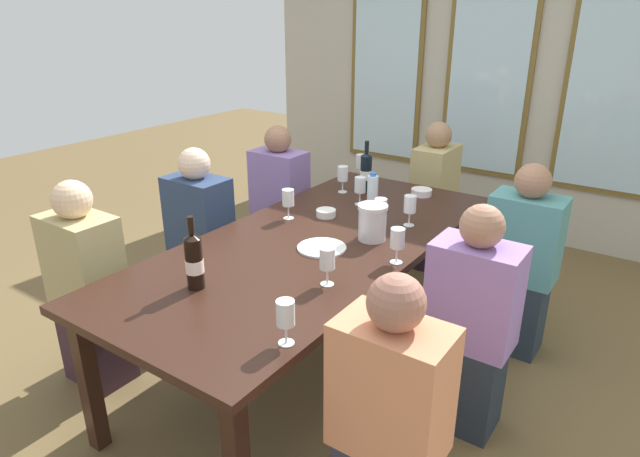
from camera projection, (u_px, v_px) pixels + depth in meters
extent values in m
plane|color=brown|center=(315.00, 359.00, 3.13)|extent=(12.00, 12.00, 0.00)
cube|color=#B6B09F|center=(492.00, 61.00, 4.52)|extent=(4.26, 0.06, 2.90)
cube|color=brown|center=(387.00, 56.00, 4.99)|extent=(0.72, 0.03, 1.88)
cube|color=silver|center=(386.00, 56.00, 4.97)|extent=(0.64, 0.01, 1.80)
cube|color=brown|center=(490.00, 62.00, 4.49)|extent=(0.72, 0.03, 1.88)
cube|color=silver|center=(489.00, 62.00, 4.47)|extent=(0.64, 0.01, 1.80)
cube|color=brown|center=(619.00, 69.00, 3.98)|extent=(0.72, 0.03, 1.88)
cube|color=silver|center=(618.00, 69.00, 3.97)|extent=(0.64, 0.01, 1.80)
cube|color=#311B13|center=(315.00, 244.00, 2.86)|extent=(1.06, 2.38, 0.04)
cube|color=#311B13|center=(89.00, 381.00, 2.40)|extent=(0.07, 0.07, 0.70)
cube|color=#311B13|center=(352.00, 227.00, 4.07)|extent=(0.07, 0.07, 0.70)
cube|color=#311B13|center=(465.00, 256.00, 3.61)|extent=(0.07, 0.07, 0.70)
cylinder|color=white|center=(322.00, 248.00, 2.75)|extent=(0.25, 0.25, 0.01)
cylinder|color=silver|center=(372.00, 224.00, 2.83)|extent=(0.14, 0.14, 0.17)
cylinder|color=silver|center=(373.00, 207.00, 2.80)|extent=(0.16, 0.16, 0.02)
cylinder|color=black|center=(366.00, 173.00, 3.60)|extent=(0.07, 0.07, 0.23)
cone|color=black|center=(367.00, 154.00, 3.55)|extent=(0.07, 0.07, 0.02)
cylinder|color=black|center=(367.00, 147.00, 3.53)|extent=(0.03, 0.03, 0.08)
cylinder|color=white|center=(366.00, 175.00, 3.60)|extent=(0.08, 0.08, 0.06)
cylinder|color=black|center=(194.00, 263.00, 2.33)|extent=(0.08, 0.07, 0.23)
cone|color=black|center=(192.00, 236.00, 2.29)|extent=(0.08, 0.07, 0.02)
cylinder|color=black|center=(191.00, 225.00, 2.27)|extent=(0.03, 0.03, 0.08)
cylinder|color=#F5E3D0|center=(195.00, 266.00, 2.34)|extent=(0.08, 0.08, 0.06)
cylinder|color=white|center=(421.00, 192.00, 3.53)|extent=(0.13, 0.13, 0.04)
cylinder|color=white|center=(326.00, 213.00, 3.17)|extent=(0.11, 0.11, 0.04)
cylinder|color=white|center=(372.00, 194.00, 3.21)|extent=(0.06, 0.06, 0.22)
cylinder|color=blue|center=(373.00, 174.00, 3.16)|extent=(0.04, 0.04, 0.02)
cylinder|color=white|center=(286.00, 343.00, 1.98)|extent=(0.06, 0.06, 0.00)
cylinder|color=white|center=(286.00, 334.00, 1.97)|extent=(0.01, 0.01, 0.07)
cylinder|color=white|center=(285.00, 313.00, 1.93)|extent=(0.07, 0.07, 0.09)
cylinder|color=maroon|center=(286.00, 322.00, 1.95)|extent=(0.06, 0.06, 0.02)
cylinder|color=white|center=(342.00, 192.00, 3.59)|extent=(0.06, 0.06, 0.00)
cylinder|color=white|center=(343.00, 186.00, 3.58)|extent=(0.01, 0.01, 0.07)
cylinder|color=white|center=(343.00, 174.00, 3.55)|extent=(0.07, 0.07, 0.09)
cylinder|color=beige|center=(343.00, 179.00, 3.56)|extent=(0.06, 0.06, 0.02)
cylinder|color=white|center=(289.00, 218.00, 3.15)|extent=(0.06, 0.06, 0.00)
cylinder|color=white|center=(288.00, 212.00, 3.13)|extent=(0.01, 0.01, 0.07)
cylinder|color=white|center=(288.00, 198.00, 3.10)|extent=(0.07, 0.07, 0.09)
cylinder|color=beige|center=(288.00, 204.00, 3.11)|extent=(0.06, 0.06, 0.02)
cylinder|color=white|center=(327.00, 284.00, 2.40)|extent=(0.06, 0.06, 0.00)
cylinder|color=white|center=(327.00, 276.00, 2.38)|extent=(0.01, 0.01, 0.07)
cylinder|color=white|center=(327.00, 258.00, 2.35)|extent=(0.07, 0.07, 0.09)
cylinder|color=white|center=(396.00, 262.00, 2.61)|extent=(0.06, 0.06, 0.00)
cylinder|color=white|center=(397.00, 254.00, 2.59)|extent=(0.01, 0.01, 0.07)
cylinder|color=white|center=(398.00, 238.00, 2.56)|extent=(0.07, 0.07, 0.09)
cylinder|color=white|center=(360.00, 204.00, 3.37)|extent=(0.06, 0.06, 0.00)
cylinder|color=white|center=(360.00, 198.00, 3.36)|extent=(0.01, 0.01, 0.07)
cylinder|color=white|center=(360.00, 185.00, 3.32)|extent=(0.07, 0.07, 0.09)
cylinder|color=beige|center=(360.00, 190.00, 3.34)|extent=(0.06, 0.06, 0.02)
cylinder|color=white|center=(409.00, 225.00, 3.05)|extent=(0.06, 0.06, 0.00)
cylinder|color=white|center=(409.00, 218.00, 3.03)|extent=(0.01, 0.01, 0.07)
cylinder|color=white|center=(410.00, 204.00, 3.00)|extent=(0.07, 0.07, 0.09)
cylinder|color=white|center=(360.00, 178.00, 3.88)|extent=(0.06, 0.06, 0.00)
cylinder|color=white|center=(360.00, 173.00, 3.86)|extent=(0.01, 0.01, 0.07)
cylinder|color=white|center=(361.00, 161.00, 3.83)|extent=(0.07, 0.07, 0.09)
cylinder|color=beige|center=(361.00, 166.00, 3.84)|extent=(0.06, 0.06, 0.03)
cylinder|color=white|center=(380.00, 229.00, 3.00)|extent=(0.06, 0.06, 0.00)
cylinder|color=white|center=(380.00, 222.00, 2.99)|extent=(0.01, 0.01, 0.07)
cylinder|color=white|center=(381.00, 207.00, 2.95)|extent=(0.07, 0.07, 0.09)
cylinder|color=maroon|center=(380.00, 212.00, 2.96)|extent=(0.06, 0.06, 0.03)
cube|color=#39232D|center=(97.00, 341.00, 2.91)|extent=(0.32, 0.24, 0.45)
cube|color=tan|center=(83.00, 262.00, 2.73)|extent=(0.38, 0.24, 0.48)
sphere|color=beige|center=(72.00, 200.00, 2.61)|extent=(0.19, 0.19, 0.19)
cube|color=#DB865D|center=(391.00, 389.00, 1.82)|extent=(0.38, 0.24, 0.48)
sphere|color=#9F6856|center=(396.00, 303.00, 1.70)|extent=(0.19, 0.19, 0.19)
cube|color=#38382F|center=(205.00, 284.00, 3.50)|extent=(0.32, 0.24, 0.45)
cube|color=navy|center=(199.00, 216.00, 3.33)|extent=(0.38, 0.24, 0.48)
sphere|color=beige|center=(194.00, 164.00, 3.21)|extent=(0.19, 0.19, 0.19)
cube|color=#232B36|center=(464.00, 382.00, 2.59)|extent=(0.32, 0.24, 0.45)
cube|color=#926EB9|center=(474.00, 295.00, 2.42)|extent=(0.38, 0.24, 0.48)
sphere|color=#9D7156|center=(482.00, 226.00, 2.29)|extent=(0.19, 0.19, 0.19)
cube|color=#362739|center=(281.00, 244.00, 4.10)|extent=(0.32, 0.24, 0.45)
cube|color=#8B6CB3|center=(279.00, 184.00, 3.92)|extent=(0.38, 0.24, 0.48)
sphere|color=#996C51|center=(278.00, 139.00, 3.80)|extent=(0.19, 0.19, 0.19)
cube|color=#24313C|center=(513.00, 312.00, 3.18)|extent=(0.32, 0.24, 0.45)
cube|color=teal|center=(524.00, 238.00, 3.01)|extent=(0.38, 0.24, 0.48)
sphere|color=#9C6E53|center=(533.00, 181.00, 2.89)|extent=(0.19, 0.19, 0.19)
cube|color=#2D222F|center=(430.00, 237.00, 4.22)|extent=(0.24, 0.32, 0.45)
cube|color=tan|center=(435.00, 179.00, 4.05)|extent=(0.24, 0.38, 0.48)
sphere|color=#9A7453|center=(439.00, 135.00, 3.93)|extent=(0.19, 0.19, 0.19)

